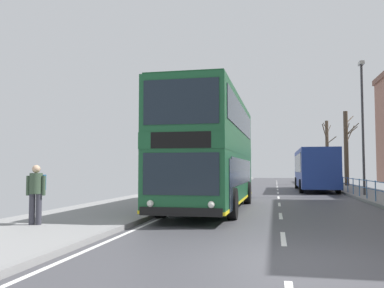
# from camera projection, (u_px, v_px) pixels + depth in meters

# --- Properties ---
(ground) EXTENTS (15.80, 140.00, 0.20)m
(ground) POSITION_uv_depth(u_px,v_px,m) (245.00, 259.00, 7.37)
(ground) COLOR #404046
(double_decker_bus_main) EXTENTS (2.82, 10.60, 4.53)m
(double_decker_bus_main) POSITION_uv_depth(u_px,v_px,m) (211.00, 152.00, 16.75)
(double_decker_bus_main) COLOR #19512D
(double_decker_bus_main) RESTS_ON ground
(background_bus_far_lane) EXTENTS (2.73, 10.79, 3.09)m
(background_bus_far_lane) POSITION_uv_depth(u_px,v_px,m) (314.00, 169.00, 31.56)
(background_bus_far_lane) COLOR navy
(background_bus_far_lane) RESTS_ON ground
(pedestrian_railing_far_kerb) EXTENTS (0.05, 32.08, 0.97)m
(pedestrian_railing_far_kerb) POSITION_uv_depth(u_px,v_px,m) (363.00, 185.00, 22.08)
(pedestrian_railing_far_kerb) COLOR #386BA8
(pedestrian_railing_far_kerb) RESTS_ON ground
(pedestrian_with_backpack) EXTENTS (0.55, 0.56, 1.62)m
(pedestrian_with_backpack) POSITION_uv_depth(u_px,v_px,m) (36.00, 190.00, 11.26)
(pedestrian_with_backpack) COLOR #383842
(pedestrian_with_backpack) RESTS_ON ground
(street_lamp_far_side) EXTENTS (0.28, 0.60, 7.90)m
(street_lamp_far_side) POSITION_uv_depth(u_px,v_px,m) (363.00, 117.00, 24.20)
(street_lamp_far_side) COLOR #38383D
(street_lamp_far_side) RESTS_ON ground
(bare_tree_far_00) EXTENTS (1.39, 3.50, 6.89)m
(bare_tree_far_00) POSITION_uv_depth(u_px,v_px,m) (346.00, 147.00, 38.03)
(bare_tree_far_00) COLOR #4C3D2D
(bare_tree_far_00) RESTS_ON ground
(bare_tree_far_02) EXTENTS (1.52, 1.96, 6.68)m
(bare_tree_far_02) POSITION_uv_depth(u_px,v_px,m) (327.00, 151.00, 43.70)
(bare_tree_far_02) COLOR brown
(bare_tree_far_02) RESTS_ON ground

